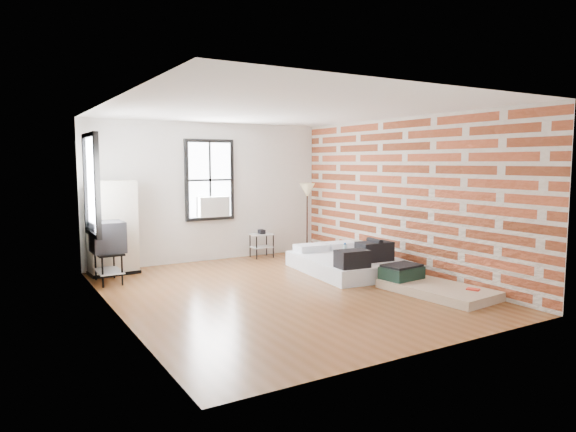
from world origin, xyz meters
TOP-DOWN VIEW (x-y plane):
  - ground at (0.00, 0.00)m, footprint 6.00×6.00m
  - room_shell at (0.23, 0.36)m, footprint 5.02×6.02m
  - mattress_main at (1.74, 0.60)m, footprint 1.75×2.26m
  - mattress_bare at (1.91, -1.20)m, footprint 1.08×1.80m
  - wardrobe at (-2.00, 2.65)m, footprint 0.88×0.54m
  - side_table at (1.05, 2.72)m, footprint 0.45×0.36m
  - floor_lamp at (2.15, 2.65)m, footprint 0.33×0.33m
  - tv_stand at (-2.21, 1.98)m, footprint 0.52×0.73m

SIDE VIEW (x-z plane):
  - ground at x=0.00m, z-range 0.00..0.00m
  - mattress_bare at x=1.91m, z-range -0.07..0.30m
  - mattress_main at x=1.74m, z-range -0.15..0.52m
  - side_table at x=1.05m, z-range 0.10..0.69m
  - tv_stand at x=-2.21m, z-range 0.22..1.25m
  - wardrobe at x=-2.00m, z-range 0.00..1.68m
  - floor_lamp at x=2.15m, z-range 0.54..2.09m
  - room_shell at x=0.23m, z-range 0.33..3.14m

